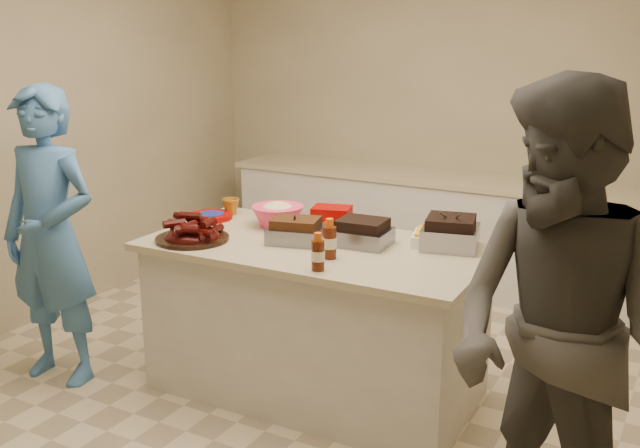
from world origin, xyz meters
The scene contains 19 objects.
room centered at (0.00, 0.00, 0.00)m, with size 4.50×5.00×2.70m, color tan, non-canonical shape.
back_counter centered at (0.00, 2.20, 0.45)m, with size 3.60×0.64×0.90m, color silver, non-canonical shape.
island centered at (0.01, 0.12, 0.00)m, with size 1.86×0.98×0.88m, color silver, non-canonical shape.
rib_platter centered at (-0.62, -0.16, 0.88)m, with size 0.41×0.41×0.16m, color #3F0805, non-canonical shape.
pulled_pork_tray centered at (-0.10, 0.09, 0.88)m, with size 0.29×0.22×0.09m, color #47230F.
brisket_tray centered at (0.24, 0.23, 0.88)m, with size 0.30×0.25×0.09m, color black.
roasting_pan centered at (0.67, 0.41, 0.88)m, with size 0.29×0.29×0.12m, color gray.
coleslaw_bowl centered at (-0.37, 0.33, 0.88)m, with size 0.31×0.31×0.21m, color #FB3863, non-canonical shape.
sausage_plate centered at (0.05, 0.35, 0.88)m, with size 0.32×0.32×0.05m, color silver.
mac_cheese_dish centered at (0.62, 0.43, 0.88)m, with size 0.31×0.23×0.08m, color #FCA80C.
bbq_bottle_a centered at (0.24, -0.27, 0.88)m, with size 0.06×0.06×0.19m, color #441708.
bbq_bottle_b centered at (0.20, -0.07, 0.88)m, with size 0.07×0.07×0.21m, color #441708.
mustard_bottle centered at (-0.06, 0.21, 0.88)m, with size 0.04×0.04×0.12m, color #D5AD00.
sauce_bowl centered at (0.02, 0.41, 0.88)m, with size 0.12×0.04×0.12m, color silver.
plate_stack_large centered at (-0.82, 0.27, 0.88)m, with size 0.26×0.26×0.03m, color #8F0300.
plate_stack_small centered at (-0.73, -0.02, 0.88)m, with size 0.18×0.18×0.02m, color #8F0300.
plastic_cup centered at (-0.78, 0.43, 0.88)m, with size 0.11×0.10×0.11m, color #9C5B0E.
basket_stack centered at (-0.10, 0.51, 0.88)m, with size 0.22×0.17×0.11m, color #8F0300.
guest_blue centered at (-1.40, -0.46, 0.00)m, with size 0.63×1.73×0.41m, color teal.
Camera 1 is at (1.85, -3.13, 2.00)m, focal length 40.00 mm.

